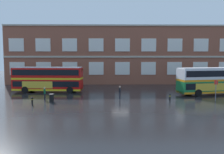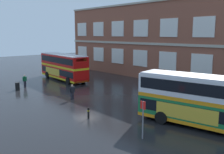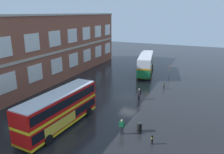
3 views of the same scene
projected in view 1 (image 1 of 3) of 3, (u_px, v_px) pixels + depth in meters
ground_plane at (120, 94)px, 35.74m from camera, size 120.00×120.00×0.00m
brick_terminal_building at (121, 56)px, 51.15m from camera, size 48.27×8.19×12.21m
double_decker_near at (48, 79)px, 37.37m from camera, size 11.13×3.35×4.07m
double_decker_middle at (213, 80)px, 35.06m from camera, size 11.29×4.63×4.07m
waiting_passenger at (120, 91)px, 31.94m from camera, size 0.30×0.64×1.70m
second_passenger at (45, 93)px, 30.62m from camera, size 0.30×0.64×1.70m
bus_stand_flag at (216, 88)px, 29.85m from camera, size 0.44×0.10×2.70m
station_litter_bin at (52, 98)px, 29.14m from camera, size 0.60×0.60×1.03m
safety_bollard_west at (170, 98)px, 29.63m from camera, size 0.19×0.19×0.95m
safety_bollard_east at (32, 101)px, 27.26m from camera, size 0.19×0.19×0.95m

